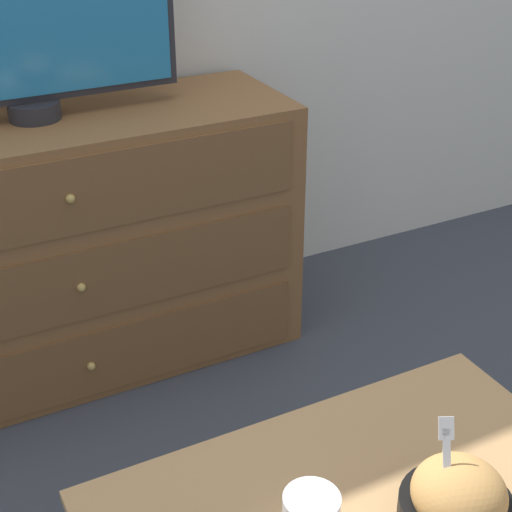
{
  "coord_description": "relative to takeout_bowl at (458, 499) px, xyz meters",
  "views": [
    {
      "loc": [
        -0.51,
        -2.27,
        1.46
      ],
      "look_at": [
        0.03,
        -1.22,
        0.81
      ],
      "focal_mm": 55.0,
      "sensor_mm": 36.0,
      "label": 1
    }
  ],
  "objects": [
    {
      "name": "takeout_bowl",
      "position": [
        0.0,
        0.0,
        0.0
      ],
      "size": [
        0.18,
        0.18,
        0.17
      ],
      "color": "black",
      "rests_on": "coffee_table"
    },
    {
      "name": "dresser",
      "position": [
        -0.29,
        1.37,
        -0.15
      ],
      "size": [
        1.38,
        0.46,
        0.77
      ],
      "color": "brown",
      "rests_on": "ground_plane"
    },
    {
      "name": "ground_plane",
      "position": [
        -0.17,
        1.62,
        -0.54
      ],
      "size": [
        12.0,
        12.0,
        0.0
      ],
      "primitive_type": "plane",
      "color": "#383D47"
    }
  ]
}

